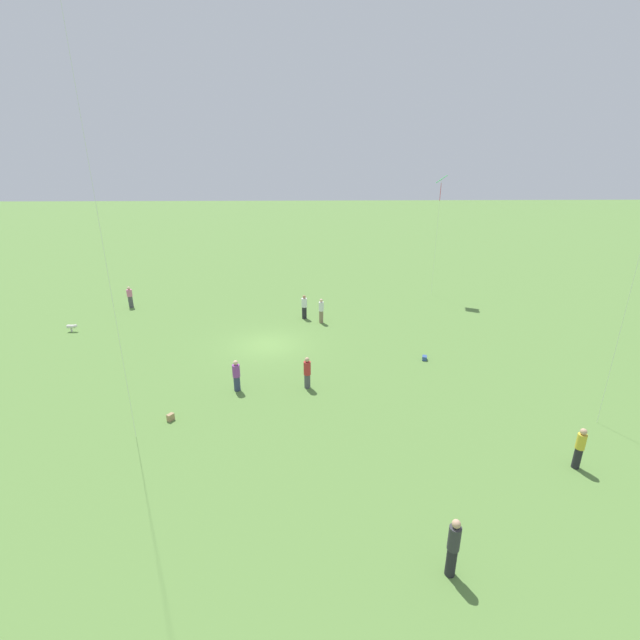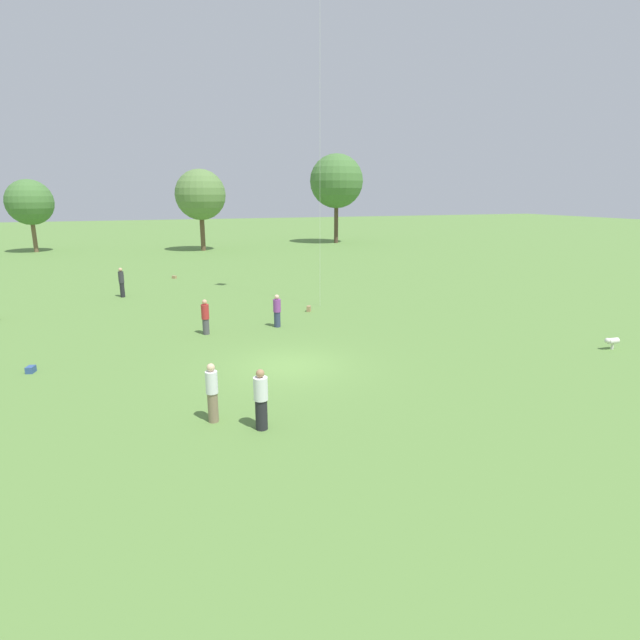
% 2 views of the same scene
% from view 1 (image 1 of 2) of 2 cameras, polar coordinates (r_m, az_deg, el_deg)
% --- Properties ---
extents(ground_plane, '(240.00, 240.00, 0.00)m').
position_cam_1_polar(ground_plane, '(27.57, -6.99, -3.27)').
color(ground_plane, '#5B843D').
extents(person_0, '(0.45, 0.45, 1.92)m').
position_cam_1_polar(person_0, '(13.68, 17.32, -26.96)').
color(person_0, '#232328').
rests_on(person_0, ground_plane).
extents(person_1, '(0.41, 0.41, 1.66)m').
position_cam_1_polar(person_1, '(22.09, -11.08, -7.29)').
color(person_1, '#333D5B').
rests_on(person_1, ground_plane).
extents(person_2, '(0.58, 0.58, 1.72)m').
position_cam_1_polar(person_2, '(37.53, -24.00, 2.79)').
color(person_2, '#4C4C51').
rests_on(person_2, ground_plane).
extents(person_3, '(0.47, 0.47, 1.81)m').
position_cam_1_polar(person_3, '(30.86, 0.16, 1.24)').
color(person_3, '#847056').
rests_on(person_3, ground_plane).
extents(person_4, '(0.46, 0.46, 1.71)m').
position_cam_1_polar(person_4, '(19.23, 31.31, -14.38)').
color(person_4, '#232328').
rests_on(person_4, ground_plane).
extents(person_5, '(0.45, 0.45, 1.70)m').
position_cam_1_polar(person_5, '(21.93, -1.71, -7.03)').
color(person_5, '#4C4C51').
rests_on(person_5, ground_plane).
extents(person_6, '(0.43, 0.43, 1.80)m').
position_cam_1_polar(person_6, '(31.75, -2.11, 1.74)').
color(person_6, '#232328').
rests_on(person_6, ground_plane).
extents(kite_1, '(1.10, 1.22, 10.06)m').
position_cam_1_polar(kite_1, '(37.74, 15.87, 17.16)').
color(kite_1, green).
rests_on(kite_1, ground_plane).
extents(dog_0, '(0.68, 0.28, 0.53)m').
position_cam_1_polar(dog_0, '(33.93, -30.16, -0.77)').
color(dog_0, silver).
rests_on(dog_0, ground_plane).
extents(picnic_bag_0, '(0.35, 0.43, 0.25)m').
position_cam_1_polar(picnic_bag_0, '(25.98, 13.77, -4.93)').
color(picnic_bag_0, '#33518C').
rests_on(picnic_bag_0, ground_plane).
extents(picnic_bag_1, '(0.33, 0.36, 0.32)m').
position_cam_1_polar(picnic_bag_1, '(20.75, -19.30, -12.13)').
color(picnic_bag_1, '#A58459').
rests_on(picnic_bag_1, ground_plane).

